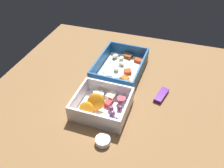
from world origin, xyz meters
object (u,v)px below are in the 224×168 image
object	(u,v)px
fruit_bowl	(102,105)
paper_cup_liner	(103,141)
pasta_container	(121,68)
candy_bar	(161,95)

from	to	relation	value
fruit_bowl	paper_cup_liner	size ratio (longest dim) A/B	3.99
pasta_container	fruit_bowl	distance (cm)	20.09
fruit_bowl	paper_cup_liner	bearing A→B (deg)	20.61
pasta_container	candy_bar	size ratio (longest dim) A/B	3.18
fruit_bowl	pasta_container	bearing A→B (deg)	-179.21
fruit_bowl	paper_cup_liner	distance (cm)	11.93
pasta_container	fruit_bowl	world-z (taller)	fruit_bowl
fruit_bowl	candy_bar	size ratio (longest dim) A/B	2.26
pasta_container	candy_bar	bearing A→B (deg)	62.66
pasta_container	paper_cup_liner	size ratio (longest dim) A/B	5.62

